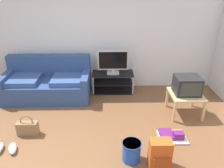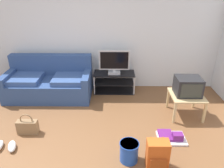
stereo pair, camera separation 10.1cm
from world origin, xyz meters
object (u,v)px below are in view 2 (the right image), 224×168
at_px(tv_stand, 114,82).
at_px(cleaning_bucket, 129,151).
at_px(handbag, 28,126).
at_px(side_table, 186,97).
at_px(crt_tv, 188,86).
at_px(sneakers_pair, 5,146).
at_px(flat_tv, 114,62).
at_px(couch, 50,82).
at_px(backpack, 157,155).
at_px(floor_tray, 171,137).

distance_m(tv_stand, cleaning_bucket, 2.16).
height_order(tv_stand, handbag, tv_stand).
relative_size(side_table, crt_tv, 1.31).
bearing_deg(cleaning_bucket, sneakers_pair, 173.59).
xyz_separation_m(tv_stand, cleaning_bucket, (0.21, -2.15, -0.07)).
bearing_deg(flat_tv, side_table, -35.73).
distance_m(tv_stand, side_table, 1.65).
xyz_separation_m(couch, side_table, (2.73, -0.75, 0.06)).
xyz_separation_m(side_table, backpack, (-0.75, -1.30, -0.16)).
relative_size(couch, sneakers_pair, 4.86).
distance_m(tv_stand, crt_tv, 1.68).
bearing_deg(couch, cleaning_bucket, -50.04).
height_order(side_table, floor_tray, side_table).
relative_size(backpack, floor_tray, 0.97).
height_order(side_table, backpack, same).
bearing_deg(floor_tray, couch, 147.49).
relative_size(couch, backpack, 4.22).
height_order(cleaning_bucket, floor_tray, cleaning_bucket).
xyz_separation_m(side_table, crt_tv, (-0.00, 0.02, 0.22)).
relative_size(couch, crt_tv, 4.03).
relative_size(tv_stand, handbag, 2.50).
height_order(couch, crt_tv, couch).
xyz_separation_m(couch, backpack, (1.98, -2.05, -0.10)).
xyz_separation_m(couch, floor_tray, (2.32, -1.48, -0.27)).
distance_m(crt_tv, backpack, 1.56).
relative_size(flat_tv, sneakers_pair, 1.80).
height_order(crt_tv, floor_tray, crt_tv).
xyz_separation_m(handbag, floor_tray, (2.34, -0.14, -0.09)).
distance_m(side_table, crt_tv, 0.22).
bearing_deg(floor_tray, side_table, 60.27).
relative_size(cleaning_bucket, sneakers_pair, 0.80).
xyz_separation_m(flat_tv, crt_tv, (1.32, -0.94, -0.12)).
bearing_deg(floor_tray, backpack, -120.50).
bearing_deg(floor_tray, crt_tv, 60.81).
distance_m(flat_tv, side_table, 1.67).
distance_m(crt_tv, cleaning_bucket, 1.69).
distance_m(side_table, sneakers_pair, 3.13).
relative_size(backpack, sneakers_pair, 1.15).
xyz_separation_m(tv_stand, side_table, (1.32, -0.97, 0.14)).
xyz_separation_m(backpack, cleaning_bucket, (-0.36, 0.13, -0.05)).
height_order(crt_tv, cleaning_bucket, crt_tv).
xyz_separation_m(crt_tv, floor_tray, (-0.41, -0.74, -0.55)).
xyz_separation_m(side_table, cleaning_bucket, (-1.12, -1.17, -0.21)).
height_order(handbag, floor_tray, handbag).
height_order(tv_stand, crt_tv, crt_tv).
bearing_deg(backpack, floor_tray, 57.13).
xyz_separation_m(couch, handbag, (-0.02, -1.34, -0.19)).
relative_size(sneakers_pair, floor_tray, 0.84).
bearing_deg(backpack, sneakers_pair, 169.06).
bearing_deg(couch, flat_tv, 8.07).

